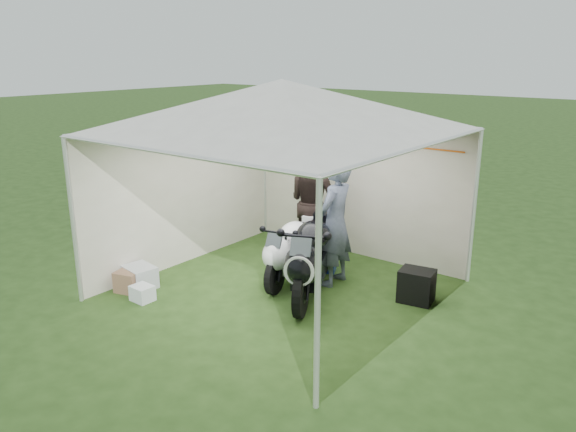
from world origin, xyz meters
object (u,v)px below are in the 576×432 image
at_px(motorcycle_white, 290,249).
at_px(crate_1, 130,281).
at_px(motorcycle_black, 310,256).
at_px(person_dark_jacket, 314,202).
at_px(crate_2, 142,293).
at_px(crate_0, 140,276).
at_px(canopy_tent, 283,112).
at_px(person_blue_jacket, 335,223).
at_px(paddock_stand, 322,261).
at_px(equipment_box, 416,286).

distance_m(motorcycle_white, crate_1, 2.40).
xyz_separation_m(motorcycle_black, crate_1, (-2.19, -1.45, -0.45)).
xyz_separation_m(person_dark_jacket, crate_2, (-0.88, -2.89, -0.86)).
relative_size(person_dark_jacket, crate_0, 4.07).
bearing_deg(motorcycle_black, canopy_tent, 161.55).
bearing_deg(motorcycle_white, person_blue_jacket, 14.92).
height_order(canopy_tent, motorcycle_white, canopy_tent).
distance_m(motorcycle_black, crate_0, 2.56).
xyz_separation_m(canopy_tent, paddock_stand, (0.02, 0.96, -2.42)).
bearing_deg(person_blue_jacket, canopy_tent, -36.64).
relative_size(motorcycle_white, crate_0, 3.82).
bearing_deg(crate_0, person_dark_jacket, 63.47).
relative_size(motorcycle_black, person_dark_jacket, 1.06).
relative_size(person_blue_jacket, equipment_box, 4.10).
bearing_deg(motorcycle_white, equipment_box, 0.71).
relative_size(motorcycle_black, equipment_box, 4.46).
bearing_deg(crate_2, crate_1, 165.85).
bearing_deg(crate_1, motorcycle_black, 33.47).
height_order(paddock_stand, crate_0, paddock_stand).
xyz_separation_m(paddock_stand, person_dark_jacket, (-0.47, 0.42, 0.81)).
height_order(canopy_tent, crate_0, canopy_tent).
distance_m(motorcycle_black, crate_1, 2.66).
bearing_deg(person_dark_jacket, crate_0, 75.26).
xyz_separation_m(motorcycle_white, person_blue_jacket, (0.58, 0.32, 0.44)).
distance_m(motorcycle_white, person_blue_jacket, 0.79).
bearing_deg(motorcycle_white, paddock_stand, 61.86).
bearing_deg(canopy_tent, crate_1, -141.37).
xyz_separation_m(person_dark_jacket, person_blue_jacket, (0.89, -0.73, -0.02)).
bearing_deg(paddock_stand, person_dark_jacket, 137.81).
bearing_deg(crate_0, crate_2, -34.60).
bearing_deg(crate_0, motorcycle_black, 30.03).
height_order(equipment_box, crate_2, equipment_box).
xyz_separation_m(canopy_tent, person_dark_jacket, (-0.45, 1.38, -1.61)).
bearing_deg(crate_2, crate_0, 145.40).
distance_m(paddock_stand, equipment_box, 1.69).
bearing_deg(crate_2, equipment_box, 37.45).
distance_m(motorcycle_white, equipment_box, 1.92).
bearing_deg(crate_2, motorcycle_white, 57.31).
height_order(motorcycle_white, motorcycle_black, motorcycle_black).
bearing_deg(person_blue_jacket, crate_1, -49.70).
height_order(motorcycle_black, person_blue_jacket, person_blue_jacket).
distance_m(motorcycle_white, motorcycle_black, 0.66).
distance_m(paddock_stand, crate_2, 2.81).
distance_m(motorcycle_white, crate_0, 2.26).
xyz_separation_m(paddock_stand, crate_0, (-1.77, -2.17, -0.00)).
bearing_deg(motorcycle_black, crate_0, -174.73).
bearing_deg(motorcycle_white, crate_2, -136.33).
height_order(motorcycle_black, person_dark_jacket, person_dark_jacket).
height_order(motorcycle_black, crate_2, motorcycle_black).
height_order(equipment_box, crate_1, equipment_box).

